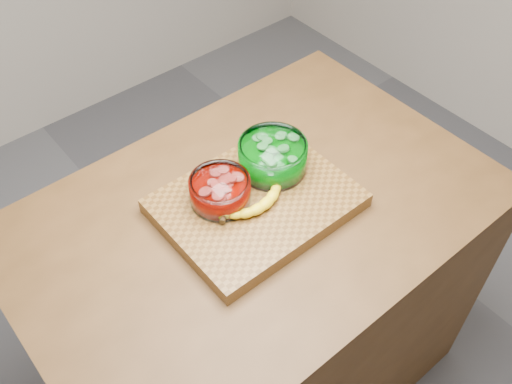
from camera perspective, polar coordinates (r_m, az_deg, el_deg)
ground at (r=2.17m, az=-0.00°, el=-17.49°), size 3.50×3.50×0.00m
counter at (r=1.77m, az=-0.00°, el=-11.27°), size 1.20×0.80×0.90m
cutting_board at (r=1.39m, az=-0.00°, el=-1.12°), size 0.45×0.35×0.04m
bowl_red at (r=1.35m, az=-3.61°, el=0.13°), size 0.15×0.15×0.07m
bowl_green at (r=1.42m, az=1.67°, el=3.54°), size 0.17×0.17×0.08m
banana at (r=1.36m, az=-0.11°, el=-0.53°), size 0.23×0.12×0.03m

